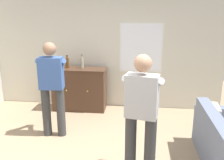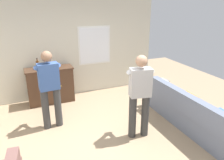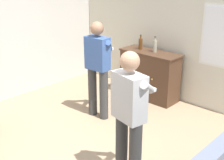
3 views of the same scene
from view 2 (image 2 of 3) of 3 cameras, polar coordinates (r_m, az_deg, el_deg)
name	(u,v)px [view 2 (image 2 of 3)]	position (r m, az deg, el deg)	size (l,w,h in m)	color
ground	(101,145)	(4.36, -2.96, -16.54)	(10.40, 10.40, 0.00)	#9E8466
wall_back_with_window	(68,47)	(6.19, -11.54, 8.53)	(5.20, 0.15, 2.80)	beige
couch	(188,113)	(4.99, 19.27, -8.15)	(0.57, 2.59, 0.83)	slate
sideboard_cabinet	(51,85)	(6.02, -15.76, -1.32)	(1.21, 0.49, 0.95)	#472D1E
bottle_wine_green	(38,65)	(5.84, -18.86, 3.79)	(0.08, 0.08, 0.29)	#593314
bottle_liquor_amber	(51,63)	(5.88, -15.70, 4.32)	(0.08, 0.08, 0.30)	gray
person_standing_left	(49,86)	(4.66, -16.02, -1.60)	(0.56, 0.49, 1.68)	#383838
person_standing_right	(140,93)	(4.20, 7.25, -3.37)	(0.55, 0.51, 1.68)	#383838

